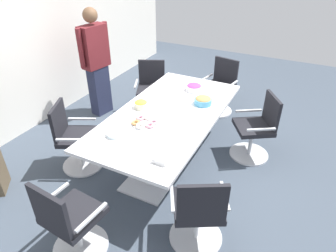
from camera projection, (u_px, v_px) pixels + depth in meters
The scene contains 16 objects.
ground_plane at pixel (168, 160), 4.17m from camera, with size 10.00×10.00×0.01m, color #3D4754.
back_wall at pixel (20, 37), 4.34m from camera, with size 8.00×0.10×2.80m, color white.
conference_table at pixel (168, 121), 3.83m from camera, with size 2.40×1.20×0.75m.
office_chair_0 at pixel (75, 140), 3.85m from camera, with size 0.72×0.72×0.91m.
office_chair_1 at pixel (70, 223), 2.73m from camera, with size 0.59×0.59×0.91m.
office_chair_2 at pixel (198, 214), 2.82m from camera, with size 0.73×0.73×0.91m.
office_chair_3 at pixel (257, 130), 4.05m from camera, with size 0.74×0.74×0.91m.
office_chair_4 at pixel (220, 89), 5.17m from camera, with size 0.64×0.64×0.91m.
office_chair_5 at pixel (151, 92), 5.08m from camera, with size 0.72×0.72×0.91m.
person_standing_1 at pixel (96, 62), 4.84m from camera, with size 0.61×0.29×1.76m.
snack_bowl_candy_mix at pixel (194, 87), 4.29m from camera, with size 0.23×0.23×0.10m.
snack_bowl_cookies at pixel (203, 100), 3.93m from camera, with size 0.23×0.23×0.11m.
snack_bowl_chips_yellow at pixel (141, 104), 3.85m from camera, with size 0.18×0.18×0.11m.
donut_platter at pixel (145, 122), 3.53m from camera, with size 0.32×0.31×0.04m.
plate_stack at pixel (115, 134), 3.31m from camera, with size 0.19×0.19×0.04m.
napkin_pile at pixel (162, 159), 2.93m from camera, with size 0.15×0.15×0.06m, color white.
Camera 1 is at (-2.94, -1.47, 2.60)m, focal length 32.02 mm.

